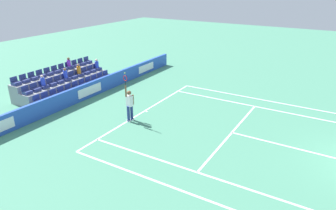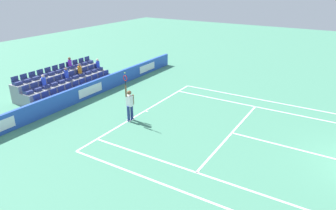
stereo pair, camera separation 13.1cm
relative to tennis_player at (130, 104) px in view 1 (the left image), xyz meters
The scene contains 11 objects.
line_baseline 1.82m from the tennis_player, behind, with size 10.97×0.10×0.01m, color white.
line_service 5.70m from the tennis_player, 105.83° to the left, with size 8.23×0.10×0.01m, color white.
line_centre_service 8.79m from the tennis_player, 100.10° to the left, with size 0.10×6.40×0.01m, color white.
line_singles_sideline_left 6.47m from the tennis_player, 66.18° to the left, with size 0.10×11.89×0.01m, color white.
line_singles_sideline_right 8.19m from the tennis_player, 133.96° to the left, with size 0.10×11.89×0.01m, color white.
line_doubles_sideline_left 7.13m from the tennis_player, 55.96° to the left, with size 0.10×11.89×0.01m, color white.
line_doubles_sideline_right 9.19m from the tennis_player, 140.16° to the left, with size 0.10×11.89×0.01m, color white.
line_centre_mark 1.82m from the tennis_player, behind, with size 0.10×0.20×0.01m, color white.
sponsor_barrier 4.87m from the tennis_player, 108.43° to the right, with size 19.75×0.22×1.03m.
tennis_player is the anchor object (origin of this frame).
stadium_stand 7.09m from the tennis_player, 102.56° to the right, with size 6.82×2.85×2.10m.
Camera 1 is at (13.86, -1.99, 7.37)m, focal length 32.89 mm.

